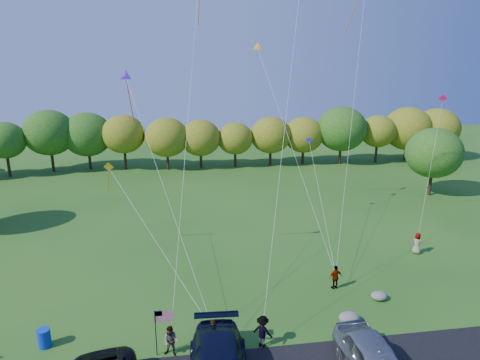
# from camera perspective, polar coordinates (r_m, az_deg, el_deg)

# --- Properties ---
(ground) EXTENTS (140.00, 140.00, 0.00)m
(ground) POSITION_cam_1_polar(r_m,az_deg,el_deg) (24.58, 1.26, -20.25)
(ground) COLOR #255819
(ground) RESTS_ON ground
(treeline) EXTENTS (76.36, 28.20, 8.22)m
(treeline) POSITION_cam_1_polar(r_m,az_deg,el_deg) (56.65, -4.45, 5.64)
(treeline) COLOR #3B2715
(treeline) RESTS_ON ground
(flyer_a) EXTENTS (0.73, 0.62, 1.71)m
(flyer_a) POSITION_cam_1_polar(r_m,az_deg,el_deg) (23.32, -3.47, -19.93)
(flyer_a) COLOR #4C4C59
(flyer_a) RESTS_ON ground
(flyer_b) EXTENTS (0.95, 0.84, 1.62)m
(flyer_b) POSITION_cam_1_polar(r_m,az_deg,el_deg) (23.22, -9.20, -20.44)
(flyer_b) COLOR #4C4C59
(flyer_b) RESTS_ON ground
(flyer_c) EXTENTS (1.30, 1.17, 1.75)m
(flyer_c) POSITION_cam_1_polar(r_m,az_deg,el_deg) (23.52, 3.03, -19.52)
(flyer_c) COLOR #4C4C59
(flyer_c) RESTS_ON ground
(flyer_d) EXTENTS (1.01, 0.57, 1.62)m
(flyer_d) POSITION_cam_1_polar(r_m,az_deg,el_deg) (29.18, 12.62, -12.53)
(flyer_d) COLOR #4C4C59
(flyer_d) RESTS_ON ground
(flyer_e) EXTENTS (0.95, 0.96, 1.67)m
(flyer_e) POSITION_cam_1_polar(r_m,az_deg,el_deg) (35.91, 22.54, -7.81)
(flyer_e) COLOR #4C4C59
(flyer_e) RESTS_ON ground
(trash_barrel) EXTENTS (0.67, 0.67, 1.00)m
(trash_barrel) POSITION_cam_1_polar(r_m,az_deg,el_deg) (25.78, -24.66, -18.60)
(trash_barrel) COLOR #0C35BA
(trash_barrel) RESTS_ON ground
(flag_assembly) EXTENTS (0.94, 0.61, 2.55)m
(flag_assembly) POSITION_cam_1_polar(r_m,az_deg,el_deg) (22.70, -10.51, -18.07)
(flag_assembly) COLOR black
(flag_assembly) RESTS_ON ground
(boulder_near) EXTENTS (1.21, 0.95, 0.60)m
(boulder_near) POSITION_cam_1_polar(r_m,az_deg,el_deg) (26.30, 14.36, -17.34)
(boulder_near) COLOR gray
(boulder_near) RESTS_ON ground
(boulder_far) EXTENTS (1.01, 0.84, 0.53)m
(boulder_far) POSITION_cam_1_polar(r_m,az_deg,el_deg) (28.93, 18.06, -14.47)
(boulder_far) COLOR slate
(boulder_far) RESTS_ON ground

